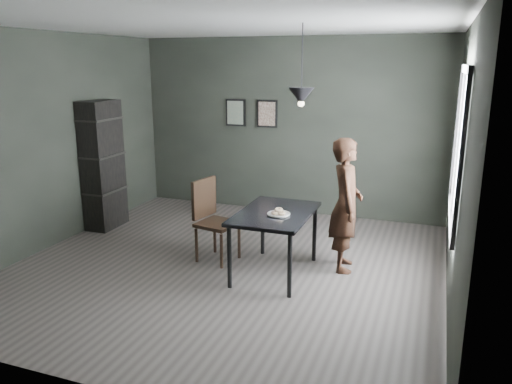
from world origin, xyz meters
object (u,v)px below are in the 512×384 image
(white_plate, at_px, (279,215))
(woman, at_px, (346,205))
(wood_chair, at_px, (211,214))
(pendant_lamp, at_px, (301,96))
(cafe_table, at_px, (275,218))
(shelf_unit, at_px, (103,165))

(white_plate, distance_m, woman, 0.84)
(wood_chair, height_order, pendant_lamp, pendant_lamp)
(cafe_table, xyz_separation_m, woman, (0.73, 0.43, 0.12))
(wood_chair, xyz_separation_m, pendant_lamp, (1.13, -0.06, 1.47))
(white_plate, bearing_deg, shelf_unit, 163.58)
(white_plate, xyz_separation_m, wood_chair, (-0.95, 0.26, -0.18))
(wood_chair, bearing_deg, woman, 21.22)
(pendant_lamp, bearing_deg, cafe_table, -158.20)
(cafe_table, height_order, woman, woman)
(cafe_table, xyz_separation_m, white_plate, (0.08, -0.10, 0.08))
(wood_chair, relative_size, shelf_unit, 0.54)
(white_plate, bearing_deg, wood_chair, 164.66)
(wood_chair, bearing_deg, cafe_table, 1.38)
(woman, relative_size, shelf_unit, 0.84)
(shelf_unit, xyz_separation_m, pendant_lamp, (3.17, -0.68, 1.11))
(white_plate, xyz_separation_m, pendant_lamp, (0.17, 0.20, 1.29))
(pendant_lamp, bearing_deg, white_plate, -130.67)
(cafe_table, distance_m, pendant_lamp, 1.41)
(white_plate, xyz_separation_m, shelf_unit, (-3.00, 0.88, 0.18))
(woman, relative_size, pendant_lamp, 1.83)
(shelf_unit, bearing_deg, wood_chair, -18.08)
(cafe_table, xyz_separation_m, pendant_lamp, (0.25, 0.10, 1.38))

